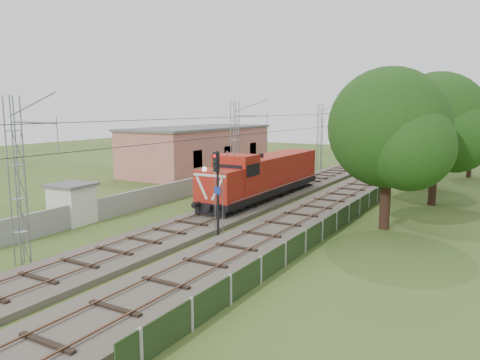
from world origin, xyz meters
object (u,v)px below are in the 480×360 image
Objects in this scene: locomotive at (263,175)px; signal_post at (217,179)px; relay_hut at (72,203)px; coach_rake at (447,130)px.

signal_post reaches higher than locomotive.
locomotive reaches higher than relay_hut.
coach_rake is at bearing 82.14° from relay_hut.
locomotive is at bearing 59.64° from relay_hut.
coach_rake is at bearing 86.29° from locomotive.
relay_hut is at bearing -120.36° from locomotive.
locomotive is 77.32m from coach_rake.
locomotive is 0.13× the size of coach_rake.
coach_rake reaches higher than locomotive.
signal_post is (2.73, -11.07, 1.37)m from locomotive.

